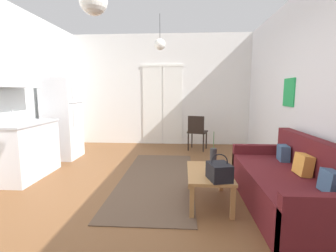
{
  "coord_description": "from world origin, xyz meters",
  "views": [
    {
      "loc": [
        0.6,
        -3.03,
        1.37
      ],
      "look_at": [
        0.32,
        1.27,
        0.77
      ],
      "focal_mm": 26.01,
      "sensor_mm": 36.0,
      "label": 1
    }
  ],
  "objects_px": {
    "handbag": "(219,171)",
    "couch": "(292,187)",
    "pendant_lamp_far": "(160,44)",
    "coffee_table": "(209,176)",
    "accent_chair": "(197,131)",
    "refrigerator": "(62,119)",
    "bamboo_vase": "(213,157)",
    "pendant_lamp_near": "(93,1)"
  },
  "relations": [
    {
      "from": "coffee_table",
      "to": "handbag",
      "type": "distance_m",
      "value": 0.34
    },
    {
      "from": "coffee_table",
      "to": "bamboo_vase",
      "type": "distance_m",
      "value": 0.29
    },
    {
      "from": "handbag",
      "to": "pendant_lamp_near",
      "type": "distance_m",
      "value": 2.16
    },
    {
      "from": "coffee_table",
      "to": "bamboo_vase",
      "type": "xyz_separation_m",
      "value": [
        0.08,
        0.21,
        0.18
      ]
    },
    {
      "from": "handbag",
      "to": "refrigerator",
      "type": "distance_m",
      "value": 3.67
    },
    {
      "from": "coffee_table",
      "to": "handbag",
      "type": "xyz_separation_m",
      "value": [
        0.08,
        -0.29,
        0.15
      ]
    },
    {
      "from": "couch",
      "to": "accent_chair",
      "type": "relative_size",
      "value": 2.34
    },
    {
      "from": "refrigerator",
      "to": "pendant_lamp_near",
      "type": "bearing_deg",
      "value": -56.17
    },
    {
      "from": "coffee_table",
      "to": "bamboo_vase",
      "type": "height_order",
      "value": "bamboo_vase"
    },
    {
      "from": "couch",
      "to": "bamboo_vase",
      "type": "bearing_deg",
      "value": 158.9
    },
    {
      "from": "bamboo_vase",
      "to": "couch",
      "type": "bearing_deg",
      "value": -21.1
    },
    {
      "from": "accent_chair",
      "to": "coffee_table",
      "type": "bearing_deg",
      "value": 106.29
    },
    {
      "from": "couch",
      "to": "pendant_lamp_near",
      "type": "xyz_separation_m",
      "value": [
        -2.13,
        -0.38,
        1.96
      ]
    },
    {
      "from": "couch",
      "to": "pendant_lamp_far",
      "type": "xyz_separation_m",
      "value": [
        -1.73,
        2.06,
        2.01
      ]
    },
    {
      "from": "refrigerator",
      "to": "pendant_lamp_near",
      "type": "distance_m",
      "value": 3.25
    },
    {
      "from": "refrigerator",
      "to": "pendant_lamp_far",
      "type": "bearing_deg",
      "value": -0.03
    },
    {
      "from": "bamboo_vase",
      "to": "handbag",
      "type": "height_order",
      "value": "bamboo_vase"
    },
    {
      "from": "handbag",
      "to": "couch",
      "type": "bearing_deg",
      "value": 11.21
    },
    {
      "from": "coffee_table",
      "to": "handbag",
      "type": "relative_size",
      "value": 2.67
    },
    {
      "from": "refrigerator",
      "to": "accent_chair",
      "type": "bearing_deg",
      "value": 16.62
    },
    {
      "from": "couch",
      "to": "refrigerator",
      "type": "relative_size",
      "value": 1.17
    },
    {
      "from": "pendant_lamp_near",
      "to": "coffee_table",
      "type": "bearing_deg",
      "value": 22.93
    },
    {
      "from": "refrigerator",
      "to": "pendant_lamp_near",
      "type": "height_order",
      "value": "pendant_lamp_near"
    },
    {
      "from": "couch",
      "to": "accent_chair",
      "type": "xyz_separation_m",
      "value": [
        -0.94,
        2.9,
        0.2
      ]
    },
    {
      "from": "bamboo_vase",
      "to": "pendant_lamp_far",
      "type": "height_order",
      "value": "pendant_lamp_far"
    },
    {
      "from": "couch",
      "to": "pendant_lamp_near",
      "type": "relative_size",
      "value": 2.56
    },
    {
      "from": "coffee_table",
      "to": "accent_chair",
      "type": "height_order",
      "value": "accent_chair"
    },
    {
      "from": "accent_chair",
      "to": "refrigerator",
      "type": "bearing_deg",
      "value": 32.96
    },
    {
      "from": "pendant_lamp_far",
      "to": "coffee_table",
      "type": "bearing_deg",
      "value": -67.92
    },
    {
      "from": "couch",
      "to": "pendant_lamp_near",
      "type": "bearing_deg",
      "value": -169.91
    },
    {
      "from": "coffee_table",
      "to": "refrigerator",
      "type": "bearing_deg",
      "value": 145.54
    },
    {
      "from": "coffee_table",
      "to": "pendant_lamp_far",
      "type": "height_order",
      "value": "pendant_lamp_far"
    },
    {
      "from": "coffee_table",
      "to": "bamboo_vase",
      "type": "bearing_deg",
      "value": 70.48
    },
    {
      "from": "couch",
      "to": "coffee_table",
      "type": "distance_m",
      "value": 0.96
    },
    {
      "from": "handbag",
      "to": "pendant_lamp_far",
      "type": "xyz_separation_m",
      "value": [
        -0.87,
        2.23,
        1.79
      ]
    },
    {
      "from": "handbag",
      "to": "pendant_lamp_far",
      "type": "distance_m",
      "value": 2.98
    },
    {
      "from": "refrigerator",
      "to": "bamboo_vase",
      "type": "bearing_deg",
      "value": -30.75
    },
    {
      "from": "bamboo_vase",
      "to": "pendant_lamp_far",
      "type": "distance_m",
      "value": 2.61
    },
    {
      "from": "coffee_table",
      "to": "handbag",
      "type": "height_order",
      "value": "handbag"
    },
    {
      "from": "couch",
      "to": "bamboo_vase",
      "type": "distance_m",
      "value": 0.96
    },
    {
      "from": "coffee_table",
      "to": "pendant_lamp_near",
      "type": "xyz_separation_m",
      "value": [
        -1.19,
        -0.5,
        1.88
      ]
    },
    {
      "from": "pendant_lamp_far",
      "to": "refrigerator",
      "type": "bearing_deg",
      "value": 179.97
    }
  ]
}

